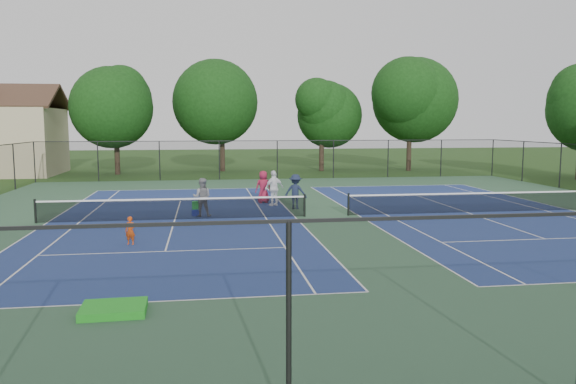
{
  "coord_description": "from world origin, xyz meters",
  "views": [
    {
      "loc": [
        -5.62,
        -25.44,
        4.32
      ],
      "look_at": [
        -1.98,
        -1.0,
        1.3
      ],
      "focal_mm": 35.0,
      "sensor_mm": 36.0,
      "label": 1
    }
  ],
  "objects": [
    {
      "name": "ball_crate",
      "position": [
        -6.08,
        0.99,
        0.16
      ],
      "size": [
        0.37,
        0.34,
        0.32
      ],
      "primitive_type": "cube",
      "rotation": [
        0.0,
        0.0,
        -0.08
      ],
      "color": "#16269A",
      "rests_on": "ground"
    },
    {
      "name": "tennis_court_right",
      "position": [
        7.0,
        0.0,
        0.1
      ],
      "size": [
        12.0,
        23.83,
        1.07
      ],
      "color": "navy",
      "rests_on": "ground"
    },
    {
      "name": "instructor",
      "position": [
        -5.77,
        0.8,
        0.9
      ],
      "size": [
        0.98,
        0.81,
        1.81
      ],
      "primitive_type": "imported",
      "rotation": [
        0.0,
        0.0,
        2.99
      ],
      "color": "gray",
      "rests_on": "ground"
    },
    {
      "name": "tree_back_c",
      "position": [
        5.0,
        25.0,
        5.48
      ],
      "size": [
        6.0,
        6.0,
        8.4
      ],
      "color": "#2D2116",
      "rests_on": "ground"
    },
    {
      "name": "bystander_c",
      "position": [
        -2.48,
        4.86,
        0.88
      ],
      "size": [
        0.96,
        0.72,
        1.77
      ],
      "primitive_type": "imported",
      "rotation": [
        0.0,
        0.0,
        3.34
      ],
      "color": "maroon",
      "rests_on": "ground"
    },
    {
      "name": "ball_hopper",
      "position": [
        -6.08,
        0.99,
        0.5
      ],
      "size": [
        0.34,
        0.29,
        0.37
      ],
      "primitive_type": "cube",
      "rotation": [
        0.0,
        0.0,
        0.04
      ],
      "color": "green",
      "rests_on": "ball_crate"
    },
    {
      "name": "child_player",
      "position": [
        -8.3,
        -5.08,
        0.51
      ],
      "size": [
        0.42,
        0.34,
        1.02
      ],
      "primitive_type": "imported",
      "rotation": [
        0.0,
        0.0,
        -0.27
      ],
      "color": "#CD430D",
      "rests_on": "ground"
    },
    {
      "name": "tree_back_a",
      "position": [
        -13.0,
        24.0,
        6.04
      ],
      "size": [
        6.8,
        6.8,
        9.15
      ],
      "color": "#2D2116",
      "rests_on": "ground"
    },
    {
      "name": "tree_back_d",
      "position": [
        13.0,
        24.0,
        6.82
      ],
      "size": [
        7.8,
        7.8,
        10.37
      ],
      "color": "#2D2116",
      "rests_on": "ground"
    },
    {
      "name": "tree_back_b",
      "position": [
        -4.0,
        26.0,
        6.6
      ],
      "size": [
        7.6,
        7.6,
        10.03
      ],
      "color": "#2D2116",
      "rests_on": "ground"
    },
    {
      "name": "bystander_a",
      "position": [
        -2.03,
        3.66,
        0.94
      ],
      "size": [
        1.19,
        0.87,
        1.87
      ],
      "primitive_type": "imported",
      "rotation": [
        0.0,
        0.0,
        3.57
      ],
      "color": "white",
      "rests_on": "ground"
    },
    {
      "name": "green_tarp",
      "position": [
        -7.74,
        -12.58,
        0.1
      ],
      "size": [
        1.49,
        1.17,
        0.19
      ],
      "primitive_type": "cube",
      "rotation": [
        0.0,
        0.0,
        0.03
      ],
      "color": "#16A01B",
      "rests_on": "ground"
    },
    {
      "name": "bystander_b",
      "position": [
        -1.08,
        2.42,
        0.89
      ],
      "size": [
        1.31,
        1.06,
        1.77
      ],
      "primitive_type": "imported",
      "rotation": [
        0.0,
        0.0,
        2.73
      ],
      "color": "#1A223A",
      "rests_on": "ground"
    },
    {
      "name": "ground",
      "position": [
        0.0,
        0.0,
        0.0
      ],
      "size": [
        140.0,
        140.0,
        0.0
      ],
      "primitive_type": "plane",
      "color": "#234716",
      "rests_on": "ground"
    },
    {
      "name": "perimeter_fence",
      "position": [
        0.0,
        0.0,
        1.6
      ],
      "size": [
        36.08,
        36.08,
        3.02
      ],
      "color": "black",
      "rests_on": "ground"
    },
    {
      "name": "court_pad",
      "position": [
        0.0,
        0.0,
        0.0
      ],
      "size": [
        36.0,
        36.0,
        0.01
      ],
      "primitive_type": "cube",
      "color": "#32593C",
      "rests_on": "ground"
    },
    {
      "name": "tennis_court_left",
      "position": [
        -7.0,
        0.0,
        0.1
      ],
      "size": [
        12.0,
        23.83,
        1.07
      ],
      "color": "navy",
      "rests_on": "ground"
    }
  ]
}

